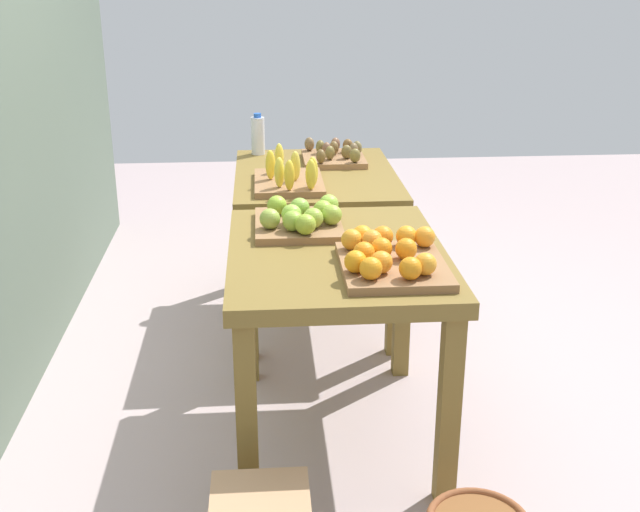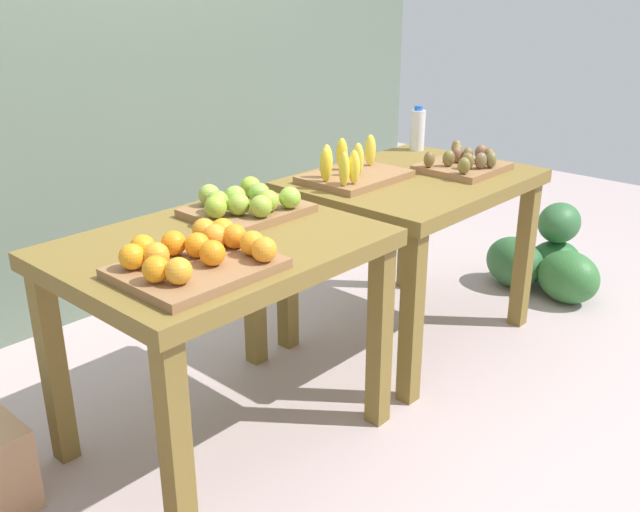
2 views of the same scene
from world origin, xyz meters
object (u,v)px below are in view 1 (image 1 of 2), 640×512
(kiwi_bin, at_px, (335,155))
(display_table_left, at_px, (336,278))
(banana_crate, at_px, (289,178))
(display_table_right, at_px, (316,195))
(orange_bin, at_px, (389,257))
(watermelon_pile, at_px, (343,228))
(apple_bin, at_px, (301,219))
(water_bottle, at_px, (258,135))

(kiwi_bin, bearing_deg, display_table_left, 175.03)
(display_table_left, bearing_deg, kiwi_bin, -4.97)
(banana_crate, bearing_deg, display_table_right, -28.64)
(display_table_left, relative_size, display_table_right, 1.00)
(orange_bin, relative_size, watermelon_pile, 0.62)
(display_table_left, distance_m, display_table_right, 1.12)
(orange_bin, bearing_deg, watermelon_pile, -2.09)
(apple_bin, height_order, watermelon_pile, apple_bin)
(kiwi_bin, height_order, watermelon_pile, kiwi_bin)
(watermelon_pile, bearing_deg, apple_bin, 168.82)
(orange_bin, xyz_separation_m, apple_bin, (0.44, 0.28, 0.00))
(water_bottle, bearing_deg, kiwi_bin, -117.12)
(display_table_right, xyz_separation_m, watermelon_pile, (0.95, -0.24, -0.50))
(orange_bin, distance_m, banana_crate, 1.11)
(display_table_left, height_order, water_bottle, water_bottle)
(orange_bin, height_order, water_bottle, water_bottle)
(watermelon_pile, bearing_deg, kiwi_bin, 170.13)
(banana_crate, xyz_separation_m, kiwi_bin, (0.48, -0.26, -0.01))
(water_bottle, bearing_deg, watermelon_pile, -45.18)
(apple_bin, distance_m, watermelon_pile, 1.98)
(display_table_left, bearing_deg, display_table_right, 0.00)
(display_table_left, relative_size, kiwi_bin, 2.84)
(display_table_left, xyz_separation_m, display_table_right, (1.12, 0.00, 0.00))
(display_table_left, bearing_deg, watermelon_pile, -6.71)
(orange_bin, bearing_deg, display_table_left, 37.61)
(orange_bin, relative_size, apple_bin, 1.06)
(banana_crate, xyz_separation_m, water_bottle, (0.68, 0.14, 0.06))
(apple_bin, height_order, kiwi_bin, apple_bin)
(apple_bin, distance_m, water_bottle, 1.32)
(orange_bin, bearing_deg, banana_crate, 15.66)
(banana_crate, xyz_separation_m, watermelon_pile, (1.20, -0.38, -0.66))
(banana_crate, relative_size, water_bottle, 1.98)
(banana_crate, relative_size, watermelon_pile, 0.62)
(apple_bin, relative_size, water_bottle, 1.86)
(kiwi_bin, xyz_separation_m, watermelon_pile, (0.73, -0.13, -0.65))
(apple_bin, xyz_separation_m, water_bottle, (1.31, 0.16, 0.06))
(display_table_left, bearing_deg, orange_bin, -142.39)
(kiwi_bin, xyz_separation_m, water_bottle, (0.20, 0.40, 0.07))
(apple_bin, bearing_deg, watermelon_pile, -11.18)
(display_table_right, bearing_deg, banana_crate, 151.36)
(apple_bin, xyz_separation_m, watermelon_pile, (1.83, -0.36, -0.66))
(display_table_left, xyz_separation_m, kiwi_bin, (1.34, -0.12, 0.15))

